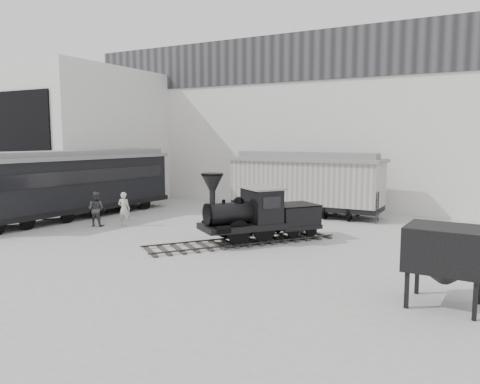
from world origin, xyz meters
The scene contains 9 objects.
ground centered at (0.00, 0.00, 0.00)m, with size 90.00×90.00×0.00m, color #9E9E9B.
north_wall centered at (0.00, 14.98, 5.55)m, with size 34.00×2.51×11.00m.
west_pavilion centered at (-14.50, 9.96, 4.49)m, with size 7.00×12.11×9.00m.
locomotive centered at (1.26, 3.45, 1.09)m, with size 6.52×7.75×2.96m.
boxcar centered at (0.63, 11.25, 1.92)m, with size 8.97×2.94×3.66m.
passenger_coach centered at (-10.34, 4.29, 1.93)m, with size 3.97×13.23×3.49m.
visitor_a centered at (-6.24, 3.54, 0.87)m, with size 0.64×0.42×1.75m, color #B8B9B1.
visitor_b centered at (-7.48, 2.85, 0.88)m, with size 0.86×0.67×1.76m, color #3D3D40.
coal_hopper centered at (9.13, -1.12, 1.41)m, with size 2.07×1.74×2.16m.
Camera 1 is at (10.04, -14.34, 4.49)m, focal length 35.00 mm.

